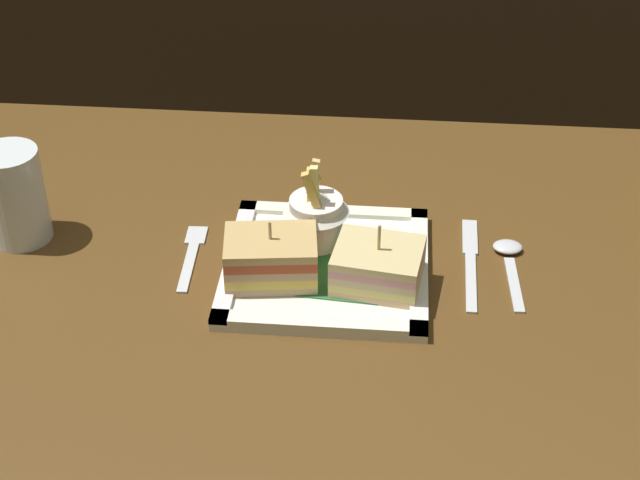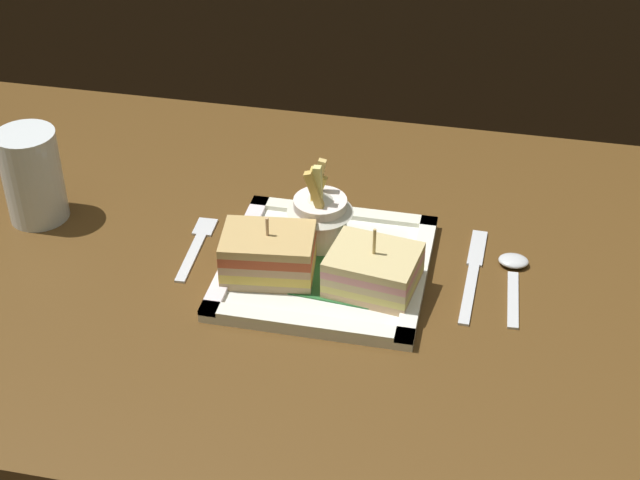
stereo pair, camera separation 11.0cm
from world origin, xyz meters
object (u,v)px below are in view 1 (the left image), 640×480
sandwich_half_right (378,266)px  fork (192,254)px  fries_cup (317,212)px  knife (470,259)px  dining_table (314,358)px  sandwich_half_left (271,258)px  square_plate (326,267)px  water_glass (16,201)px  spoon (509,257)px

sandwich_half_right → fork: size_ratio=0.82×
fries_cup → knife: size_ratio=0.61×
dining_table → knife: (0.18, 0.02, 0.15)m
sandwich_half_left → square_plate: bearing=26.2°
sandwich_half_right → knife: 0.13m
fries_cup → dining_table: bearing=-91.5°
water_glass → fork: 0.22m
dining_table → fries_cup: fries_cup is taller
water_glass → sandwich_half_left: bearing=-12.2°
square_plate → water_glass: water_glass is taller
dining_table → spoon: size_ratio=9.91×
sandwich_half_left → spoon: 0.28m
square_plate → water_glass: bearing=174.2°
sandwich_half_left → fries_cup: (0.04, 0.07, 0.02)m
square_plate → fork: 0.16m
spoon → dining_table: bearing=-172.8°
dining_table → water_glass: bearing=175.8°
square_plate → knife: bearing=12.0°
fries_cup → knife: bearing=-2.6°
dining_table → sandwich_half_right: 0.20m
square_plate → water_glass: (-0.37, 0.04, 0.05)m
fries_cup → water_glass: bearing=-179.1°
fork → knife: size_ratio=0.72×
spoon → fork: bearing=-176.7°
sandwich_half_right → fork: bearing=167.7°
square_plate → fries_cup: bearing=108.6°
fork → water_glass: bearing=174.8°
square_plate → spoon: square_plate is taller
dining_table → water_glass: size_ratio=10.95×
fries_cup → fork: 0.16m
square_plate → sandwich_half_left: 0.07m
dining_table → fork: (-0.15, 0.01, 0.15)m
knife → spoon: size_ratio=1.37×
dining_table → sandwich_half_left: (-0.04, -0.04, 0.18)m
fries_cup → knife: fries_cup is taller
sandwich_half_left → sandwich_half_right: 0.12m
fries_cup → spoon: (0.23, -0.00, -0.05)m
square_plate → fork: bearing=173.3°
fries_cup → knife: 0.19m
dining_table → sandwich_half_left: size_ratio=11.76×
fries_cup → knife: (0.18, -0.01, -0.05)m
spoon → knife: bearing=-173.5°
fork → knife: bearing=2.9°
sandwich_half_right → fork: 0.23m
fries_cup → fork: bearing=-170.4°
dining_table → water_glass: 0.41m
spoon → square_plate: bearing=-169.2°
square_plate → sandwich_half_left: size_ratio=2.12×
water_glass → fries_cup: bearing=0.9°
fries_cup → fork: (-0.15, -0.02, -0.05)m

